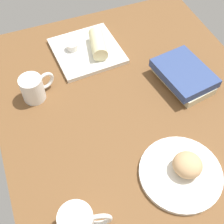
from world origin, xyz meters
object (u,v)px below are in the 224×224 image
round_plate (180,173)px  book_stack (184,76)px  second_mug (34,88)px  scone_pastry (188,165)px  breakfast_wrap (98,44)px  square_plate (87,51)px  coffee_mug (78,222)px  sauce_cup (72,46)px

round_plate → book_stack: bearing=-30.1°
second_mug → scone_pastry: bearing=-142.2°
book_stack → second_mug: second_mug is taller
book_stack → second_mug: bearing=76.4°
scone_pastry → book_stack: size_ratio=0.37×
breakfast_wrap → second_mug: second_mug is taller
square_plate → coffee_mug: 66.39cm
scone_pastry → book_stack: (31.26, -16.62, -1.19)cm
square_plate → sauce_cup: size_ratio=5.52×
sauce_cup → coffee_mug: bearing=164.5°
book_stack → coffee_mug: bearing=125.3°
sauce_cup → breakfast_wrap: size_ratio=0.33×
round_plate → second_mug: (43.72, 32.07, 3.91)cm
scone_pastry → second_mug: size_ratio=0.70×
scone_pastry → square_plate: size_ratio=0.34×
second_mug → coffee_mug: bearing=-179.3°
sauce_cup → round_plate: bearing=-167.3°
book_stack → square_plate: bearing=44.8°
breakfast_wrap → coffee_mug: size_ratio=1.02×
book_stack → sauce_cup: bearing=47.6°
round_plate → second_mug: 54.36cm
sauce_cup → coffee_mug: coffee_mug is taller
round_plate → scone_pastry: size_ratio=2.85×
scone_pastry → second_mug: (43.46, 33.72, 0.28)cm
scone_pastry → coffee_mug: coffee_mug is taller
round_plate → book_stack: (31.52, -18.26, 2.44)cm
sauce_cup → second_mug: bearing=132.6°
book_stack → second_mug: 51.81cm
breakfast_wrap → book_stack: (-25.31, -22.76, -1.28)cm
scone_pastry → sauce_cup: scone_pastry is taller
square_plate → second_mug: bearing=122.2°
breakfast_wrap → round_plate: bearing=105.8°
coffee_mug → second_mug: 47.40cm
square_plate → breakfast_wrap: (-1.69, -4.07, 3.62)cm
round_plate → square_plate: size_ratio=0.98×
second_mug → breakfast_wrap: bearing=-64.6°
scone_pastry → square_plate: (58.26, 10.22, -3.53)cm
square_plate → second_mug: size_ratio=2.04×
square_plate → sauce_cup: 5.95cm
scone_pastry → square_plate: scone_pastry is taller
coffee_mug → second_mug: second_mug is taller
coffee_mug → second_mug: bearing=0.7°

